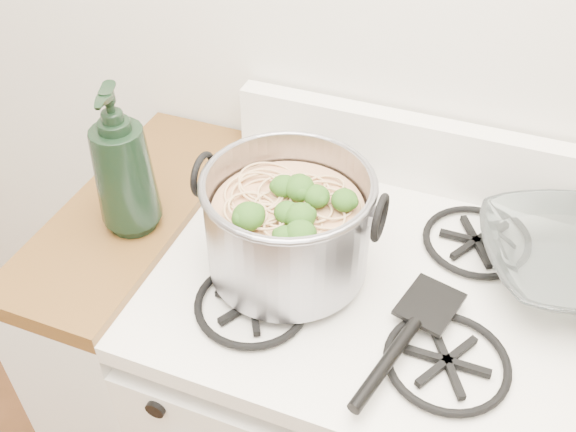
{
  "coord_description": "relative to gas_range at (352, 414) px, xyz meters",
  "views": [
    {
      "loc": [
        0.16,
        0.45,
        1.76
      ],
      "look_at": [
        -0.14,
        1.22,
        1.04
      ],
      "focal_mm": 40.0,
      "sensor_mm": 36.0,
      "label": 1
    }
  ],
  "objects": [
    {
      "name": "counter_left",
      "position": [
        -0.51,
        0.0,
        0.02
      ],
      "size": [
        0.25,
        0.65,
        0.92
      ],
      "color": "silver",
      "rests_on": "ground"
    },
    {
      "name": "stock_pot",
      "position": [
        -0.14,
        -0.04,
        0.58
      ],
      "size": [
        0.33,
        0.3,
        0.2
      ],
      "color": "gray",
      "rests_on": "gas_range"
    },
    {
      "name": "spatula",
      "position": [
        0.12,
        -0.05,
        0.5
      ],
      "size": [
        0.36,
        0.37,
        0.02
      ],
      "primitive_type": null,
      "rotation": [
        0.0,
        0.0,
        -0.25
      ],
      "color": "black",
      "rests_on": "gas_range"
    },
    {
      "name": "glass_bowl",
      "position": [
        0.33,
        0.11,
        0.5
      ],
      "size": [
        0.16,
        0.16,
        0.03
      ],
      "primitive_type": "imported",
      "rotation": [
        0.0,
        0.0,
        0.37
      ],
      "color": "white",
      "rests_on": "gas_range"
    },
    {
      "name": "gas_range",
      "position": [
        0.0,
        0.0,
        0.0
      ],
      "size": [
        0.76,
        0.66,
        0.92
      ],
      "color": "white",
      "rests_on": "ground"
    },
    {
      "name": "bottle",
      "position": [
        -0.47,
        -0.05,
        0.64
      ],
      "size": [
        0.15,
        0.15,
        0.3
      ],
      "primitive_type": "imported",
      "rotation": [
        0.0,
        0.0,
        0.33
      ],
      "color": "black",
      "rests_on": "counter_left"
    }
  ]
}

